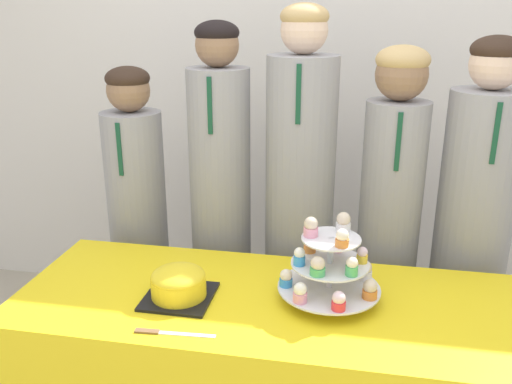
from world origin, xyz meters
TOP-DOWN VIEW (x-y plane):
  - wall_back at (0.00, 1.63)m, footprint 9.00×0.06m
  - round_cake at (-0.34, 0.27)m, footprint 0.22×0.22m
  - cake_knife at (-0.32, 0.07)m, footprint 0.25×0.03m
  - cupcake_stand at (0.15, 0.36)m, footprint 0.34×0.34m
  - student_0 at (-0.73, 0.88)m, footprint 0.26×0.26m
  - student_1 at (-0.35, 0.88)m, footprint 0.26×0.26m
  - student_2 at (-0.01, 0.88)m, footprint 0.28×0.29m
  - student_3 at (0.37, 0.88)m, footprint 0.25×0.25m
  - student_4 at (0.69, 0.88)m, footprint 0.29×0.30m

SIDE VIEW (x-z plane):
  - student_0 at x=-0.73m, z-range -0.02..1.39m
  - cake_knife at x=-0.32m, z-range 0.72..0.73m
  - student_4 at x=0.69m, z-range -0.03..1.52m
  - student_3 at x=0.37m, z-range 0.00..1.51m
  - student_1 at x=-0.35m, z-range -0.03..1.57m
  - round_cake at x=-0.34m, z-range 0.73..0.84m
  - student_2 at x=-0.01m, z-range -0.03..1.63m
  - cupcake_stand at x=0.15m, z-range 0.71..1.00m
  - wall_back at x=0.00m, z-range 0.00..2.70m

